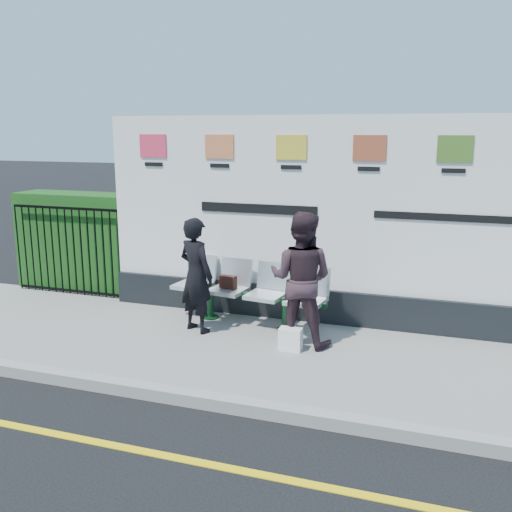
{
  "coord_description": "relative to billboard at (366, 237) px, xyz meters",
  "views": [
    {
      "loc": [
        1.54,
        -4.18,
        2.93
      ],
      "look_at": [
        -0.84,
        2.93,
        1.25
      ],
      "focal_mm": 40.0,
      "sensor_mm": 36.0,
      "label": 1
    }
  ],
  "objects": [
    {
      "name": "carrier_bag_white",
      "position": [
        -0.75,
        -1.29,
        -1.15
      ],
      "size": [
        0.29,
        0.18,
        0.29
      ],
      "primitive_type": "cube",
      "color": "white",
      "rests_on": "pavement"
    },
    {
      "name": "woman_left",
      "position": [
        -2.2,
        -1.0,
        -0.49
      ],
      "size": [
        0.7,
        0.59,
        1.62
      ],
      "primitive_type": "imported",
      "rotation": [
        0.0,
        0.0,
        2.73
      ],
      "color": "black",
      "rests_on": "pavement"
    },
    {
      "name": "pavement",
      "position": [
        -0.5,
        -1.35,
        -1.36
      ],
      "size": [
        14.0,
        3.0,
        0.12
      ],
      "primitive_type": "cube",
      "color": "gray",
      "rests_on": "ground"
    },
    {
      "name": "handbag_brown",
      "position": [
        -1.93,
        -0.48,
        -0.7
      ],
      "size": [
        0.27,
        0.15,
        0.2
      ],
      "primitive_type": "cube",
      "rotation": [
        0.0,
        0.0,
        -0.17
      ],
      "color": "black",
      "rests_on": "bench"
    },
    {
      "name": "bench",
      "position": [
        -1.62,
        -0.52,
        -1.05
      ],
      "size": [
        2.4,
        0.9,
        0.5
      ],
      "primitive_type": null,
      "rotation": [
        0.0,
        0.0,
        -0.13
      ],
      "color": "silver",
      "rests_on": "pavement"
    },
    {
      "name": "ground",
      "position": [
        -0.5,
        -3.85,
        -1.42
      ],
      "size": [
        80.0,
        80.0,
        0.0
      ],
      "primitive_type": "plane",
      "color": "black"
    },
    {
      "name": "kerb",
      "position": [
        -0.5,
        -2.85,
        -1.35
      ],
      "size": [
        14.0,
        0.18,
        0.14
      ],
      "primitive_type": "cube",
      "color": "gray",
      "rests_on": "ground"
    },
    {
      "name": "yellow_line",
      "position": [
        -0.5,
        -3.85,
        -1.42
      ],
      "size": [
        14.0,
        0.1,
        0.01
      ],
      "primitive_type": "cube",
      "color": "yellow",
      "rests_on": "ground"
    },
    {
      "name": "railing",
      "position": [
        -5.08,
        -0.0,
        -0.53
      ],
      "size": [
        2.05,
        0.06,
        1.54
      ],
      "primitive_type": null,
      "color": "black",
      "rests_on": "pavement"
    },
    {
      "name": "hedge",
      "position": [
        -5.08,
        0.45,
        -0.45
      ],
      "size": [
        2.35,
        0.7,
        1.7
      ],
      "primitive_type": "cube",
      "color": "#194A16",
      "rests_on": "pavement"
    },
    {
      "name": "woman_right",
      "position": [
        -0.69,
        -1.02,
        -0.41
      ],
      "size": [
        0.9,
        0.73,
        1.78
      ],
      "primitive_type": "imported",
      "rotation": [
        0.0,
        0.0,
        3.08
      ],
      "color": "#312027",
      "rests_on": "pavement"
    },
    {
      "name": "billboard",
      "position": [
        0.0,
        0.0,
        0.0
      ],
      "size": [
        8.0,
        0.3,
        3.0
      ],
      "color": "black",
      "rests_on": "pavement"
    }
  ]
}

